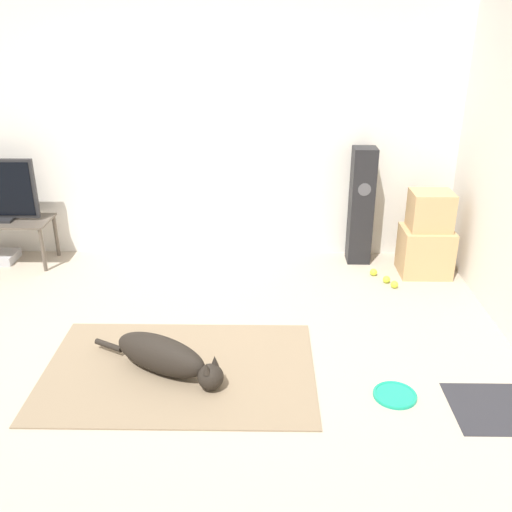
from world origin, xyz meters
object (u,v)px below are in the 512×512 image
(cardboard_box_upper, at_px, (431,211))
(tv_stand, at_px, (2,226))
(frisbee, at_px, (395,395))
(tennis_ball_by_boxes, at_px, (387,280))
(tennis_ball_loose_on_carpet, at_px, (374,272))
(tennis_ball_near_speaker, at_px, (394,284))
(floor_speaker, at_px, (361,206))
(game_console, at_px, (0,257))
(dog, at_px, (165,357))
(cardboard_box_lower, at_px, (425,251))

(cardboard_box_upper, relative_size, tv_stand, 0.40)
(cardboard_box_upper, bearing_deg, frisbee, -109.14)
(tennis_ball_by_boxes, relative_size, tennis_ball_loose_on_carpet, 1.00)
(cardboard_box_upper, xyz_separation_m, tennis_ball_near_speaker, (-0.34, -0.33, -0.58))
(tennis_ball_by_boxes, distance_m, tennis_ball_near_speaker, 0.11)
(floor_speaker, xyz_separation_m, tennis_ball_loose_on_carpet, (0.10, -0.35, -0.52))
(cardboard_box_upper, xyz_separation_m, game_console, (-4.06, 0.21, -0.57))
(tennis_ball_near_speaker, xyz_separation_m, tennis_ball_loose_on_carpet, (-0.14, 0.26, 0.00))
(frisbee, height_order, floor_speaker, floor_speaker)
(frisbee, distance_m, tv_stand, 3.92)
(dog, bearing_deg, frisbee, -8.49)
(floor_speaker, xyz_separation_m, tennis_ball_near_speaker, (0.24, -0.60, -0.52))
(tennis_ball_by_boxes, relative_size, game_console, 0.22)
(frisbee, bearing_deg, dog, 171.51)
(floor_speaker, bearing_deg, tennis_ball_by_boxes, -69.52)
(dog, height_order, tennis_ball_loose_on_carpet, dog)
(cardboard_box_upper, relative_size, tennis_ball_loose_on_carpet, 5.55)
(tennis_ball_loose_on_carpet, distance_m, game_console, 3.60)
(floor_speaker, relative_size, tennis_ball_loose_on_carpet, 16.88)
(game_console, bearing_deg, tv_stand, -24.29)
(tennis_ball_loose_on_carpet, height_order, game_console, game_console)
(floor_speaker, relative_size, game_console, 3.70)
(cardboard_box_lower, xyz_separation_m, tennis_ball_loose_on_carpet, (-0.47, -0.07, -0.19))
(tennis_ball_near_speaker, bearing_deg, dog, -143.65)
(floor_speaker, bearing_deg, frisbee, -92.07)
(tv_stand, distance_m, tennis_ball_loose_on_carpet, 3.53)
(cardboard_box_upper, distance_m, tennis_ball_near_speaker, 0.74)
(frisbee, bearing_deg, cardboard_box_lower, 70.93)
(tennis_ball_loose_on_carpet, bearing_deg, tennis_ball_by_boxes, -60.14)
(dog, bearing_deg, cardboard_box_lower, 37.68)
(tv_stand, bearing_deg, floor_speaker, 1.77)
(dog, xyz_separation_m, game_console, (-1.92, 1.86, -0.10))
(cardboard_box_lower, xyz_separation_m, floor_speaker, (-0.57, 0.28, 0.34))
(game_console, bearing_deg, tennis_ball_near_speaker, -8.21)
(tennis_ball_near_speaker, bearing_deg, frisbee, -101.53)
(cardboard_box_lower, relative_size, tennis_ball_near_speaker, 6.86)
(cardboard_box_lower, xyz_separation_m, tv_stand, (-3.97, 0.18, 0.16))
(dog, height_order, cardboard_box_lower, cardboard_box_lower)
(tennis_ball_near_speaker, distance_m, game_console, 3.77)
(cardboard_box_upper, height_order, tennis_ball_near_speaker, cardboard_box_upper)
(frisbee, bearing_deg, game_console, 148.55)
(cardboard_box_lower, bearing_deg, cardboard_box_upper, 57.94)
(frisbee, height_order, cardboard_box_lower, cardboard_box_lower)
(frisbee, xyz_separation_m, cardboard_box_upper, (0.65, 1.88, 0.60))
(dog, relative_size, floor_speaker, 0.86)
(tv_stand, relative_size, tennis_ball_near_speaker, 14.03)
(frisbee, height_order, tennis_ball_near_speaker, tennis_ball_near_speaker)
(tennis_ball_by_boxes, xyz_separation_m, tennis_ball_near_speaker, (0.05, -0.10, 0.00))
(cardboard_box_lower, distance_m, floor_speaker, 0.72)
(cardboard_box_lower, xyz_separation_m, cardboard_box_upper, (0.01, 0.01, 0.39))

